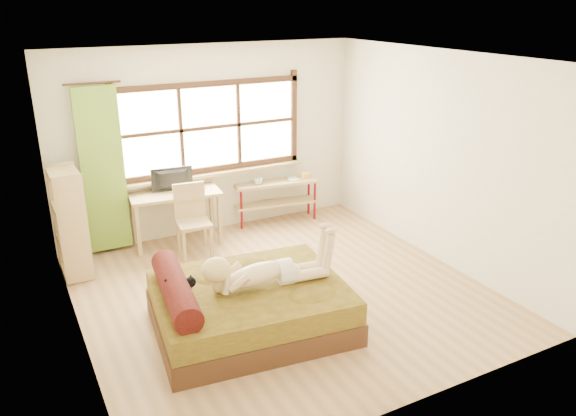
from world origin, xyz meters
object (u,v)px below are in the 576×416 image
chair (192,215)px  bookshelf (70,223)px  bed (246,306)px  kitten (179,287)px  desk (175,199)px  woman (265,259)px  pipe_shelf (277,192)px

chair → bookshelf: size_ratio=0.70×
chair → bookshelf: 1.53m
bed → kitten: bed is taller
chair → bookshelf: bookshelf is taller
desk → chair: chair is taller
kitten → chair: 2.15m
woman → kitten: 0.90m
woman → bed: bearing=171.0°
bed → chair: bearing=92.9°
desk → pipe_shelf: (1.63, 0.12, -0.19)m
desk → chair: size_ratio=1.33×
desk → bookshelf: 1.45m
chair → desk: bearing=112.8°
chair → pipe_shelf: (1.53, 0.48, -0.06)m
woman → chair: bearing=98.3°
desk → pipe_shelf: bearing=10.1°
bed → woman: woman is taller
woman → pipe_shelf: 3.02m
woman → pipe_shelf: (1.46, 2.62, -0.31)m
chair → bed: bearing=-87.7°
pipe_shelf → bed: bearing=-114.6°
kitten → pipe_shelf: size_ratio=0.22×
kitten → bookshelf: bookshelf is taller
woman → kitten: (-0.87, 0.15, -0.18)m
bookshelf → desk: bearing=11.9°
desk → chair: 0.40m
woman → kitten: woman is taller
bookshelf → chair: bearing=-2.4°
kitten → woman: bearing=-3.1°
woman → desk: bearing=100.6°
woman → bookshelf: bearing=132.5°
pipe_shelf → desk: bearing=-167.6°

